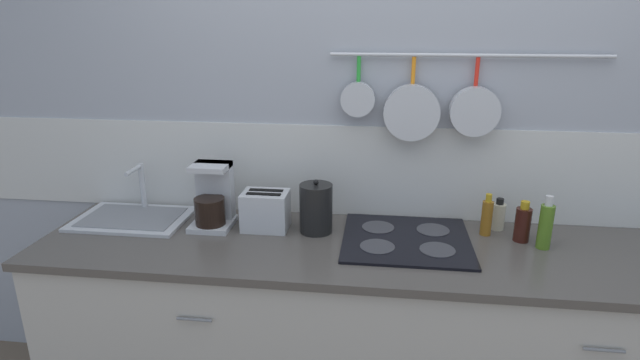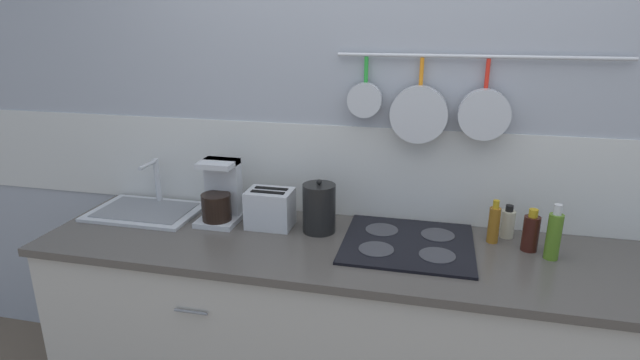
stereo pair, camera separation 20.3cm
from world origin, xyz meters
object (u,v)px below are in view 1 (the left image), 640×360
at_px(bottle_cooking_wine, 546,225).
at_px(bottle_hot_sauce, 523,224).
at_px(toaster, 266,210).
at_px(bottle_sesame_oil, 487,217).
at_px(bottle_dish_soap, 498,216).
at_px(kettle, 316,208).
at_px(coffee_maker, 213,200).

bearing_deg(bottle_cooking_wine, bottle_hot_sauce, 140.52).
bearing_deg(bottle_hot_sauce, toaster, -179.64).
bearing_deg(toaster, bottle_sesame_oil, 3.19).
height_order(bottle_dish_soap, bottle_hot_sauce, bottle_hot_sauce).
height_order(toaster, bottle_dish_soap, toaster).
bearing_deg(kettle, coffee_maker, 177.95).
distance_m(toaster, bottle_dish_soap, 1.05).
distance_m(bottle_dish_soap, bottle_cooking_wine, 0.23).
xyz_separation_m(toaster, bottle_hot_sauce, (1.12, 0.01, -0.01)).
height_order(coffee_maker, toaster, coffee_maker).
xyz_separation_m(kettle, bottle_hot_sauce, (0.89, 0.01, -0.03)).
bearing_deg(coffee_maker, bottle_dish_soap, 4.87).
height_order(bottle_sesame_oil, bottle_cooking_wine, bottle_cooking_wine).
xyz_separation_m(bottle_hot_sauce, bottle_cooking_wine, (0.07, -0.06, 0.02)).
bearing_deg(toaster, bottle_cooking_wine, -2.56).
bearing_deg(bottle_sesame_oil, toaster, -176.81).
relative_size(toaster, bottle_hot_sauce, 1.23).
xyz_separation_m(coffee_maker, bottle_sesame_oil, (1.22, 0.04, -0.04)).
xyz_separation_m(coffee_maker, bottle_hot_sauce, (1.36, -0.01, -0.04)).
bearing_deg(bottle_hot_sauce, bottle_sesame_oil, 161.27).
height_order(kettle, bottle_dish_soap, kettle).
xyz_separation_m(coffee_maker, bottle_dish_soap, (1.29, 0.11, -0.06)).
distance_m(toaster, bottle_hot_sauce, 1.12).
bearing_deg(coffee_maker, bottle_cooking_wine, -2.68).
relative_size(coffee_maker, bottle_dish_soap, 1.99).
bearing_deg(bottle_sesame_oil, bottle_cooking_wine, -26.82).
bearing_deg(kettle, bottle_dish_soap, 8.89).
relative_size(coffee_maker, bottle_sesame_oil, 1.55).
bearing_deg(bottle_sesame_oil, coffee_maker, -178.11).
xyz_separation_m(coffee_maker, bottle_cooking_wine, (1.44, -0.07, -0.02)).
relative_size(toaster, bottle_sesame_oil, 1.17).
distance_m(coffee_maker, bottle_dish_soap, 1.29).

